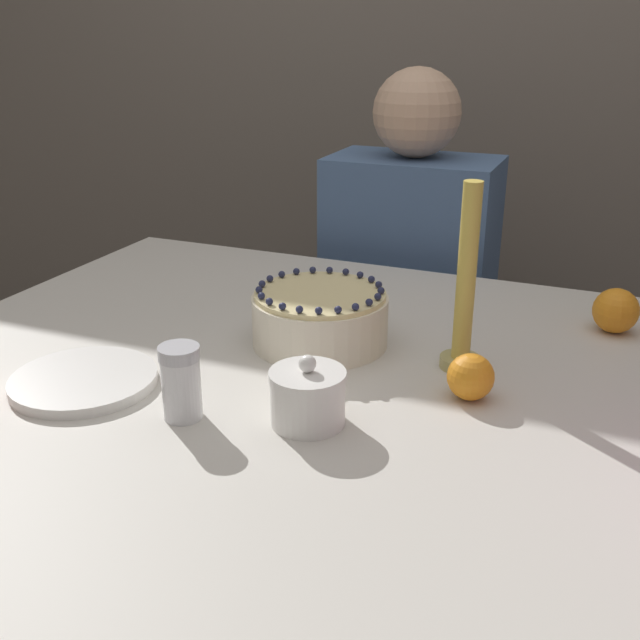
{
  "coord_description": "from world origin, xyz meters",
  "views": [
    {
      "loc": [
        0.48,
        -0.94,
        1.29
      ],
      "look_at": [
        0.03,
        0.14,
        0.82
      ],
      "focal_mm": 42.0,
      "sensor_mm": 36.0,
      "label": 1
    }
  ],
  "objects_px": {
    "sugar_bowl": "(308,397)",
    "sugar_shaker": "(181,382)",
    "cake": "(320,318)",
    "person_man_blue_shirt": "(405,339)",
    "candle": "(465,295)"
  },
  "relations": [
    {
      "from": "sugar_bowl",
      "to": "sugar_shaker",
      "type": "xyz_separation_m",
      "value": [
        -0.16,
        -0.05,
        0.01
      ]
    },
    {
      "from": "sugar_shaker",
      "to": "candle",
      "type": "distance_m",
      "value": 0.45
    },
    {
      "from": "candle",
      "to": "person_man_blue_shirt",
      "type": "relative_size",
      "value": 0.25
    },
    {
      "from": "cake",
      "to": "sugar_bowl",
      "type": "relative_size",
      "value": 2.18
    },
    {
      "from": "cake",
      "to": "person_man_blue_shirt",
      "type": "relative_size",
      "value": 0.19
    },
    {
      "from": "sugar_bowl",
      "to": "person_man_blue_shirt",
      "type": "height_order",
      "value": "person_man_blue_shirt"
    },
    {
      "from": "sugar_bowl",
      "to": "sugar_shaker",
      "type": "height_order",
      "value": "sugar_shaker"
    },
    {
      "from": "cake",
      "to": "sugar_bowl",
      "type": "height_order",
      "value": "cake"
    },
    {
      "from": "sugar_bowl",
      "to": "person_man_blue_shirt",
      "type": "relative_size",
      "value": 0.09
    },
    {
      "from": "candle",
      "to": "person_man_blue_shirt",
      "type": "distance_m",
      "value": 0.8
    },
    {
      "from": "sugar_bowl",
      "to": "sugar_shaker",
      "type": "bearing_deg",
      "value": -162.51
    },
    {
      "from": "sugar_shaker",
      "to": "person_man_blue_shirt",
      "type": "xyz_separation_m",
      "value": [
        0.04,
        0.96,
        -0.31
      ]
    },
    {
      "from": "sugar_shaker",
      "to": "person_man_blue_shirt",
      "type": "distance_m",
      "value": 1.01
    },
    {
      "from": "sugar_bowl",
      "to": "candle",
      "type": "bearing_deg",
      "value": 59.08
    },
    {
      "from": "cake",
      "to": "candle",
      "type": "xyz_separation_m",
      "value": [
        0.24,
        -0.0,
        0.08
      ]
    }
  ]
}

